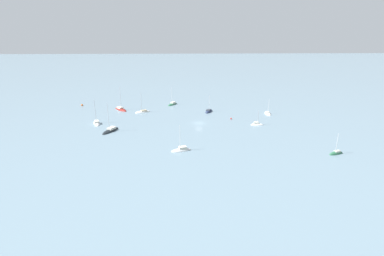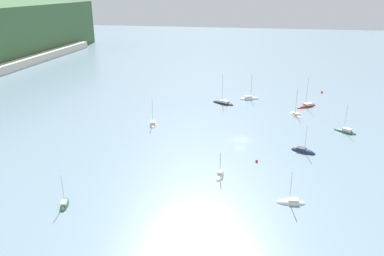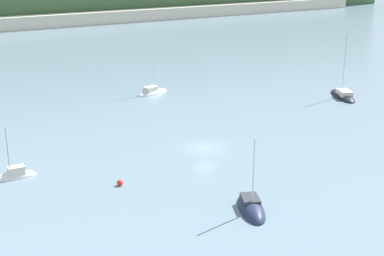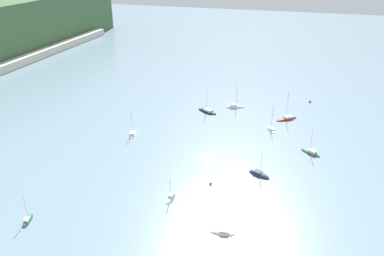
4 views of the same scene
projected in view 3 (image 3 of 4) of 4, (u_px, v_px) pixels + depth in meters
The scene contains 6 objects.
ground_plane at pixel (205, 148), 65.55m from camera, with size 600.00×600.00×0.00m, color slate.
sailboat_1 at pixel (343, 96), 88.64m from camera, with size 6.11×8.78×11.57m.
sailboat_2 at pixel (251, 209), 49.87m from camera, with size 4.64×6.65×8.27m.
sailboat_4 at pixel (153, 93), 90.86m from camera, with size 6.66×3.83×8.99m.
sailboat_8 at pixel (14, 177), 56.91m from camera, with size 4.93×1.86×6.54m.
mooring_buoy_0 at pixel (120, 183), 54.99m from camera, with size 0.64×0.64×0.64m.
Camera 3 is at (-33.38, -51.65, 22.87)m, focal length 50.00 mm.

